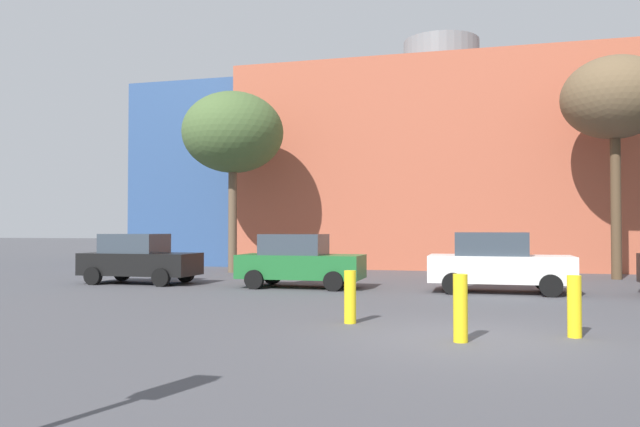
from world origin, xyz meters
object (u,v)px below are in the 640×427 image
(bare_tree_2, at_px, (615,99))
(bollard_yellow_0, at_px, (350,297))
(parked_car_1, at_px, (299,261))
(parked_car_2, at_px, (498,263))
(bare_tree_1, at_px, (233,133))
(bollard_yellow_1, at_px, (574,306))
(bollard_yellow_2, at_px, (460,308))
(parked_car_0, at_px, (139,259))

(bare_tree_2, height_order, bollard_yellow_0, bare_tree_2)
(parked_car_1, xyz_separation_m, parked_car_2, (6.15, -0.00, 0.03))
(bare_tree_1, relative_size, bollard_yellow_1, 7.32)
(parked_car_2, bearing_deg, bare_tree_1, 151.81)
(parked_car_2, height_order, bollard_yellow_2, parked_car_2)
(parked_car_1, xyz_separation_m, bare_tree_1, (-4.78, 5.86, 5.22))
(parked_car_0, relative_size, bollard_yellow_2, 3.51)
(parked_car_1, height_order, bollard_yellow_2, parked_car_1)
(parked_car_1, height_order, bare_tree_1, bare_tree_1)
(bare_tree_1, height_order, bollard_yellow_1, bare_tree_1)
(parked_car_1, relative_size, bollard_yellow_2, 3.51)
(bare_tree_1, bearing_deg, bollard_yellow_1, -48.07)
(parked_car_0, relative_size, parked_car_1, 1.00)
(bollard_yellow_1, bearing_deg, parked_car_2, 98.22)
(bare_tree_2, distance_m, bollard_yellow_0, 16.30)
(parked_car_2, distance_m, bollard_yellow_1, 7.61)
(bare_tree_1, distance_m, bollard_yellow_0, 16.05)
(bare_tree_1, bearing_deg, parked_car_2, -28.19)
(parked_car_0, distance_m, bollard_yellow_2, 14.00)
(bare_tree_1, distance_m, bollard_yellow_1, 18.83)
(parked_car_0, distance_m, bollard_yellow_1, 15.06)
(parked_car_0, height_order, bare_tree_1, bare_tree_1)
(parked_car_0, relative_size, parked_car_2, 0.96)
(parked_car_0, xyz_separation_m, bare_tree_2, (16.41, 6.12, 5.94))
(bollard_yellow_2, bearing_deg, bare_tree_2, 70.15)
(bare_tree_2, bearing_deg, bollard_yellow_0, -119.77)
(parked_car_0, xyz_separation_m, bare_tree_1, (1.02, 5.86, 5.22))
(parked_car_1, relative_size, bollard_yellow_0, 3.78)
(bollard_yellow_0, xyz_separation_m, bollard_yellow_1, (4.11, -0.58, 0.01))
(bollard_yellow_1, distance_m, bollard_yellow_2, 2.13)
(parked_car_1, xyz_separation_m, bare_tree_2, (10.61, 6.12, 5.94))
(parked_car_0, xyz_separation_m, bollard_yellow_1, (13.04, -7.52, -0.32))
(parked_car_1, height_order, parked_car_2, parked_car_2)
(bare_tree_1, relative_size, bare_tree_2, 0.94)
(bollard_yellow_1, bearing_deg, parked_car_0, 150.01)
(bollard_yellow_1, relative_size, bollard_yellow_2, 0.95)
(parked_car_2, relative_size, bare_tree_2, 0.49)
(parked_car_2, relative_size, bollard_yellow_1, 3.84)
(bollard_yellow_0, distance_m, bollard_yellow_1, 4.15)
(bollard_yellow_0, height_order, bollard_yellow_1, bollard_yellow_1)
(bare_tree_2, bearing_deg, bare_tree_1, -179.05)
(bare_tree_2, distance_m, bollard_yellow_2, 16.72)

